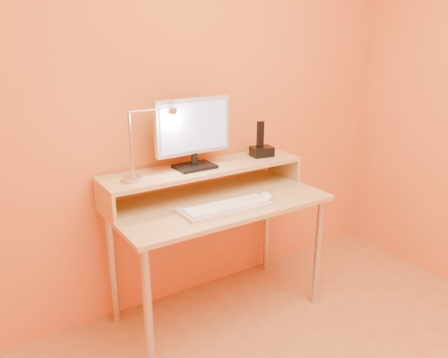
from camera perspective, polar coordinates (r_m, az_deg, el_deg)
wall_back at (r=2.57m, az=-4.63°, el=10.51°), size 3.00×0.04×2.50m
desk_leg_fl at (r=2.19m, az=-9.86°, el=-16.76°), size 0.04×0.04×0.69m
desk_leg_fr at (r=2.73m, az=12.17°, el=-9.40°), size 0.04×0.04×0.69m
desk_leg_bl at (r=2.59m, az=-14.32°, el=-11.11°), size 0.04×0.04×0.69m
desk_leg_br at (r=3.06m, az=5.59°, el=-5.89°), size 0.04×0.04×0.69m
desk_lower at (r=2.44m, az=-0.73°, el=-3.07°), size 1.20×0.60×0.02m
shelf_riser_left at (r=2.31m, az=-15.31°, el=-2.85°), size 0.02×0.30×0.14m
shelf_riser_right at (r=2.86m, az=7.74°, el=1.70°), size 0.02×0.30×0.14m
desk_shelf at (r=2.51m, az=-2.56°, el=1.39°), size 1.20×0.30×0.02m
monitor_foot at (r=2.47m, az=-3.85°, el=1.64°), size 0.22×0.16×0.02m
monitor_neck at (r=2.46m, az=-3.87°, el=2.62°), size 0.04×0.04×0.07m
monitor_panel at (r=2.42m, az=-4.08°, el=6.89°), size 0.45×0.04×0.31m
monitor_back at (r=2.45m, az=-4.34°, el=6.98°), size 0.41×0.02×0.26m
monitor_screen at (r=2.41m, az=-3.86°, el=6.82°), size 0.41×0.01×0.27m
lamp_base at (r=2.29m, az=-11.77°, el=0.06°), size 0.10×0.10×0.02m
lamp_post at (r=2.25m, az=-12.06°, el=4.36°), size 0.01×0.01×0.33m
lamp_arm at (r=2.26m, az=-9.47°, el=8.86°), size 0.24×0.01×0.01m
lamp_head at (r=2.31m, az=-6.70°, el=8.81°), size 0.04×0.04×0.03m
lamp_bulb at (r=2.31m, az=-6.68°, el=8.42°), size 0.03×0.03×0.00m
phone_dock at (r=2.72m, az=4.94°, el=3.60°), size 0.15×0.12×0.06m
phone_handset at (r=2.68m, az=4.75°, el=5.83°), size 0.04×0.03×0.16m
phone_led at (r=2.71m, az=6.36°, el=3.49°), size 0.01×0.00×0.04m
keyboard at (r=2.29m, az=0.42°, el=-3.85°), size 0.49×0.17×0.02m
mouse at (r=2.45m, az=5.52°, el=-2.23°), size 0.10×0.13×0.04m
remote_control at (r=2.23m, az=-5.17°, el=-4.61°), size 0.06×0.16×0.02m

